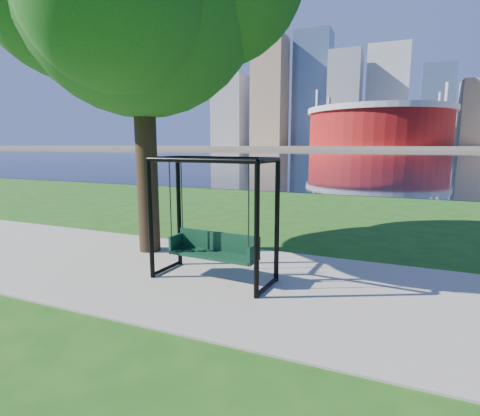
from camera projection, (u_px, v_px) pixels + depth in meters
The scene contains 7 objects.
ground at pixel (231, 271), 7.08m from camera, with size 900.00×900.00×0.00m, color #1E5114.
path at pixel (219, 278), 6.62m from camera, with size 120.00×4.00×0.03m, color #9E937F.
river at pixel (388, 154), 99.70m from camera, with size 900.00×180.00×0.02m, color black.
far_bank at pixel (396, 147), 284.80m from camera, with size 900.00×228.00×2.00m, color #937F60.
stadium at pixel (378, 125), 221.99m from camera, with size 83.00×83.00×32.00m.
skyline at pixel (394, 102), 292.86m from camera, with size 392.00×66.00×96.50m.
swing at pixel (214, 222), 6.41m from camera, with size 2.16×1.05×2.15m.
Camera 1 is at (2.80, -6.18, 2.34)m, focal length 28.00 mm.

